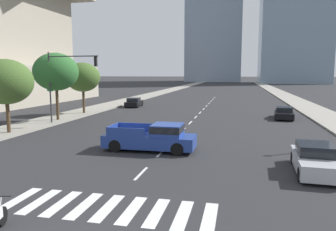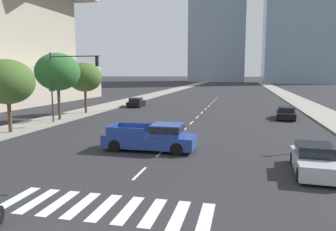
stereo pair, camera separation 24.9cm
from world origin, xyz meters
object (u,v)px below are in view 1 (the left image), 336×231
(sedan_black_2, at_px, (134,102))
(street_tree_third, at_px, (83,77))
(sedan_black_0, at_px, (284,113))
(sedan_silver_1, at_px, (315,160))
(street_tree_second, at_px, (56,72))
(street_tree_nearest, at_px, (6,82))
(pickup_truck, at_px, (154,138))
(traffic_signal_far, at_px, (67,75))

(sedan_black_2, xyz_separation_m, street_tree_third, (-3.04, -9.13, 3.65))
(sedan_black_0, xyz_separation_m, sedan_silver_1, (-1.05, -19.03, 0.07))
(sedan_silver_1, relative_size, street_tree_second, 0.67)
(sedan_black_0, height_order, street_tree_nearest, street_tree_nearest)
(street_tree_second, xyz_separation_m, street_tree_third, (0.00, 5.51, -0.59))
(pickup_truck, xyz_separation_m, street_tree_second, (-12.40, 9.68, 4.02))
(sedan_black_2, distance_m, street_tree_third, 10.29)
(sedan_black_0, bearing_deg, traffic_signal_far, -61.48)
(sedan_silver_1, distance_m, street_tree_third, 27.82)
(pickup_truck, height_order, street_tree_third, street_tree_third)
(sedan_black_2, distance_m, traffic_signal_far, 16.88)
(sedan_black_0, relative_size, sedan_silver_1, 1.08)
(street_tree_nearest, height_order, street_tree_third, street_tree_third)
(traffic_signal_far, xyz_separation_m, street_tree_second, (-2.14, 1.74, 0.24))
(sedan_black_0, height_order, traffic_signal_far, traffic_signal_far)
(street_tree_nearest, bearing_deg, sedan_silver_1, -14.23)
(sedan_silver_1, distance_m, sedan_black_2, 32.42)
(street_tree_third, bearing_deg, pickup_truck, -50.77)
(pickup_truck, xyz_separation_m, sedan_black_2, (-9.36, 24.31, -0.22))
(sedan_black_2, relative_size, street_tree_third, 0.77)
(traffic_signal_far, bearing_deg, sedan_silver_1, -29.23)
(pickup_truck, height_order, sedan_black_0, pickup_truck)
(pickup_truck, distance_m, sedan_black_0, 19.04)
(street_tree_nearest, relative_size, street_tree_third, 0.98)
(pickup_truck, relative_size, street_tree_second, 0.86)
(sedan_black_0, xyz_separation_m, sedan_black_2, (-19.06, 7.92, 0.03))
(traffic_signal_far, bearing_deg, sedan_black_0, 22.95)
(pickup_truck, bearing_deg, street_tree_third, 129.24)
(sedan_silver_1, relative_size, street_tree_nearest, 0.77)
(pickup_truck, bearing_deg, traffic_signal_far, 142.30)
(street_tree_second, bearing_deg, pickup_truck, -37.97)
(sedan_black_0, relative_size, street_tree_third, 0.82)
(sedan_silver_1, distance_m, street_tree_second, 24.75)
(pickup_truck, height_order, sedan_black_2, pickup_truck)
(street_tree_second, bearing_deg, sedan_black_2, 78.28)
(sedan_silver_1, bearing_deg, pickup_truck, -104.15)
(sedan_silver_1, xyz_separation_m, sedan_black_2, (-18.01, 26.95, -0.04))
(sedan_black_2, bearing_deg, street_tree_third, 156.56)
(traffic_signal_far, bearing_deg, sedan_black_2, 86.86)
(street_tree_nearest, bearing_deg, sedan_black_0, 31.79)
(sedan_black_0, relative_size, sedan_black_2, 1.06)
(sedan_silver_1, bearing_deg, sedan_black_2, -143.40)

